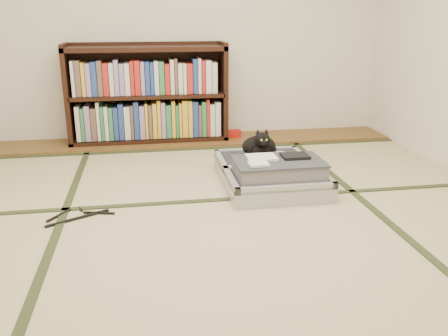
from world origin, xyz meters
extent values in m
plane|color=#C7B785|center=(0.00, 0.00, 0.00)|extent=(4.50, 4.50, 0.00)
cube|color=brown|center=(0.00, 2.00, 0.01)|extent=(4.00, 0.50, 0.02)
cube|color=red|center=(0.43, 2.03, 0.06)|extent=(0.16, 0.10, 0.07)
plane|color=silver|center=(0.00, 2.25, 1.20)|extent=(4.00, 0.00, 4.00)
cube|color=#2D381E|center=(-1.00, 0.00, 0.00)|extent=(0.05, 4.50, 0.01)
cube|color=#2D381E|center=(1.00, 0.00, 0.00)|extent=(0.05, 4.50, 0.01)
cube|color=#2D381E|center=(0.00, 0.40, 0.00)|extent=(4.00, 0.05, 0.01)
cube|color=#2D381E|center=(0.00, 1.70, 0.00)|extent=(4.00, 0.05, 0.01)
cube|color=black|center=(-1.16, 2.07, 0.47)|extent=(0.04, 0.35, 0.99)
cube|color=black|center=(0.33, 2.07, 0.47)|extent=(0.04, 0.35, 0.99)
cube|color=black|center=(-0.41, 2.07, 0.03)|extent=(1.54, 0.35, 0.04)
cube|color=black|center=(-0.41, 2.07, 0.91)|extent=(1.54, 0.35, 0.04)
cube|color=black|center=(-0.41, 2.07, 0.47)|extent=(1.47, 0.35, 0.03)
cube|color=black|center=(-0.41, 2.23, 0.47)|extent=(1.54, 0.02, 0.99)
cube|color=gray|center=(-0.41, 2.05, 0.25)|extent=(1.38, 0.25, 0.42)
cube|color=gray|center=(-0.41, 2.05, 0.66)|extent=(1.38, 0.25, 0.37)
cube|color=#A1A2A6|center=(0.45, 0.44, 0.06)|extent=(0.71, 0.47, 0.12)
cube|color=#2A2930|center=(0.45, 0.44, 0.09)|extent=(0.63, 0.39, 0.09)
cube|color=#A1A2A6|center=(0.45, 0.22, 0.13)|extent=(0.71, 0.04, 0.05)
cube|color=#A1A2A6|center=(0.45, 0.65, 0.13)|extent=(0.71, 0.04, 0.05)
cube|color=#A1A2A6|center=(0.12, 0.44, 0.13)|extent=(0.04, 0.47, 0.05)
cube|color=#A1A2A6|center=(0.79, 0.44, 0.13)|extent=(0.04, 0.47, 0.05)
cube|color=#A1A2A6|center=(0.45, 0.91, 0.06)|extent=(0.71, 0.47, 0.12)
cube|color=#2A2930|center=(0.45, 0.91, 0.09)|extent=(0.63, 0.39, 0.09)
cube|color=#A1A2A6|center=(0.45, 0.69, 0.13)|extent=(0.71, 0.04, 0.05)
cube|color=#A1A2A6|center=(0.45, 1.12, 0.13)|extent=(0.71, 0.04, 0.05)
cube|color=#A1A2A6|center=(0.12, 0.91, 0.13)|extent=(0.04, 0.47, 0.05)
cube|color=#A1A2A6|center=(0.79, 0.91, 0.13)|extent=(0.04, 0.47, 0.05)
cylinder|color=black|center=(0.45, 0.67, 0.13)|extent=(0.63, 0.02, 0.02)
cube|color=gray|center=(0.45, 0.44, 0.18)|extent=(0.60, 0.37, 0.12)
cube|color=#3E4047|center=(0.45, 0.44, 0.25)|extent=(0.62, 0.39, 0.01)
cube|color=white|center=(0.34, 0.49, 0.27)|extent=(0.21, 0.17, 0.02)
cube|color=black|center=(0.58, 0.49, 0.27)|extent=(0.19, 0.15, 0.02)
cube|color=white|center=(0.28, 0.34, 0.27)|extent=(0.13, 0.11, 0.02)
cube|color=white|center=(0.25, 0.21, 0.07)|extent=(0.06, 0.01, 0.04)
cube|color=white|center=(0.36, 0.21, 0.06)|extent=(0.05, 0.01, 0.03)
cube|color=orange|center=(0.69, 0.21, 0.07)|extent=(0.05, 0.01, 0.03)
cube|color=#197F33|center=(0.62, 0.21, 0.09)|extent=(0.04, 0.01, 0.03)
ellipsoid|color=black|center=(0.43, 0.95, 0.22)|extent=(0.27, 0.18, 0.17)
ellipsoid|color=black|center=(0.43, 0.87, 0.20)|extent=(0.13, 0.10, 0.10)
ellipsoid|color=black|center=(0.43, 0.84, 0.30)|extent=(0.12, 0.11, 0.11)
sphere|color=black|center=(0.43, 0.79, 0.28)|extent=(0.05, 0.05, 0.05)
cone|color=black|center=(0.40, 0.86, 0.36)|extent=(0.04, 0.05, 0.05)
cone|color=black|center=(0.47, 0.86, 0.36)|extent=(0.04, 0.05, 0.05)
sphere|color=#A5BF33|center=(0.41, 0.79, 0.31)|extent=(0.02, 0.02, 0.02)
sphere|color=#A5BF33|center=(0.45, 0.79, 0.31)|extent=(0.02, 0.02, 0.02)
cylinder|color=black|center=(0.53, 1.03, 0.16)|extent=(0.17, 0.10, 0.03)
torus|color=white|center=(0.61, 0.96, 0.14)|extent=(0.10, 0.10, 0.01)
torus|color=white|center=(0.62, 0.96, 0.15)|extent=(0.08, 0.08, 0.01)
cube|color=black|center=(-0.90, 0.23, 0.01)|extent=(0.37, 0.22, 0.01)
cube|color=black|center=(-1.03, 0.30, 0.01)|extent=(0.13, 0.18, 0.01)
cube|color=black|center=(-0.78, 0.30, 0.01)|extent=(0.20, 0.07, 0.01)
cylinder|color=black|center=(-0.90, 0.38, 0.01)|extent=(0.04, 0.07, 0.01)
camera|label=1|loc=(-0.45, -2.60, 1.24)|focal=38.00mm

